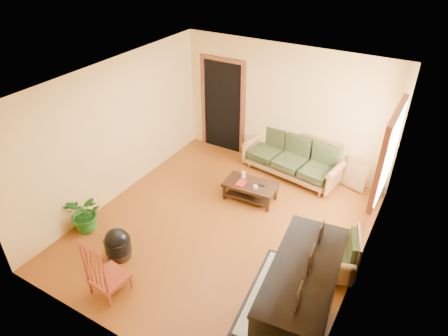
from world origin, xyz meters
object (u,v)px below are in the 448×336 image
Objects in this scene: footstool at (118,246)px; ceramic_crock at (377,191)px; coffee_table at (250,191)px; red_chair at (107,265)px; armchair at (335,252)px; piano at (298,311)px; potted_plant at (85,214)px; sofa at (292,157)px.

ceramic_crock is at bearing 49.39° from footstool.
red_chair reaches higher than coffee_table.
armchair is 0.74× the size of red_chair.
piano reaches higher than ceramic_crock.
red_chair is at bearing -160.10° from armchair.
piano is 2.67m from red_chair.
footstool is at bearing 129.05° from red_chair.
footstool is 0.59× the size of potted_plant.
armchair is 0.46× the size of piano.
coffee_table is 2.38× the size of footstool.
red_chair reaches higher than potted_plant.
coffee_table is at bearing 47.71° from potted_plant.
red_chair is 1.50m from potted_plant.
sofa is at bearing 67.90° from footstool.
potted_plant is (-4.08, -3.52, 0.22)m from ceramic_crock.
piano is (1.55, -3.70, 0.29)m from sofa.
sofa is at bearing 55.24° from potted_plant.
armchair is 3.34m from footstool.
armchair reaches higher than coffee_table.
armchair reaches higher than ceramic_crock.
sofa is at bearing 106.28° from piano.
piano reaches higher than coffee_table.
sofa is 7.89× the size of ceramic_crock.
sofa is 1.24× the size of piano.
armchair is at bearing 17.25° from potted_plant.
potted_plant is at bearing 168.68° from piano.
red_chair is (-1.07, -4.15, 0.07)m from sofa.
armchair is at bearing -27.37° from coffee_table.
coffee_table is at bearing 135.49° from armchair.
piano is 6.38× the size of ceramic_crock.
potted_plant reaches higher than coffee_table.
ceramic_crock is (0.17, 2.31, -0.25)m from armchair.
sofa reaches higher than ceramic_crock.
ceramic_crock is at bearing 40.79° from potted_plant.
red_chair reaches higher than ceramic_crock.
footstool is 1.63× the size of ceramic_crock.
potted_plant is (-1.27, 0.78, -0.15)m from red_chair.
ceramic_crock is (1.74, 0.15, -0.30)m from sofa.
sofa is 4.86× the size of footstool.
sofa is at bearing 108.84° from armchair.
piano is 3.05m from footstool.
sofa is at bearing 80.97° from red_chair.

